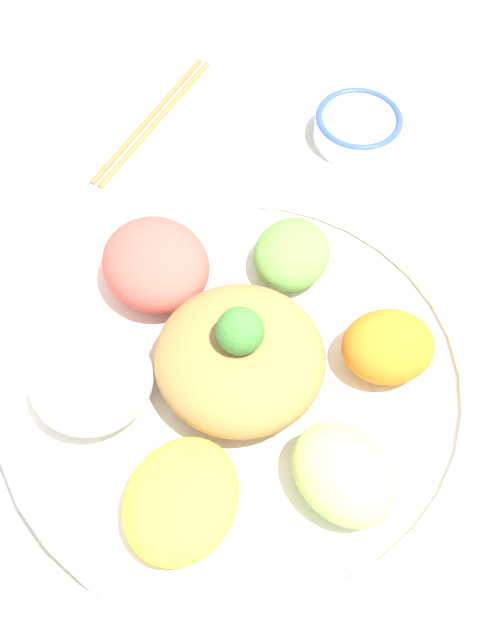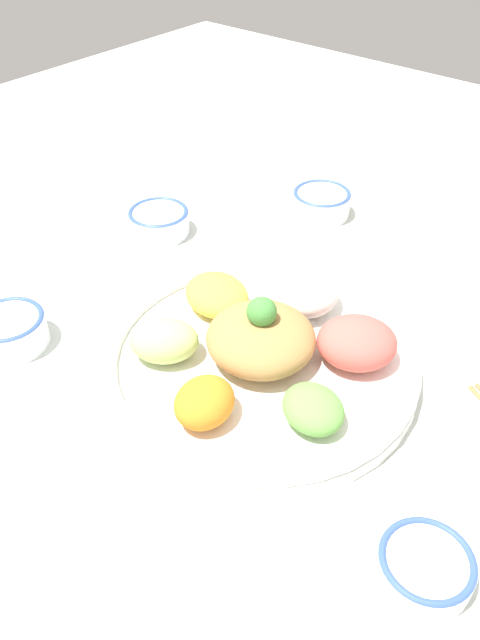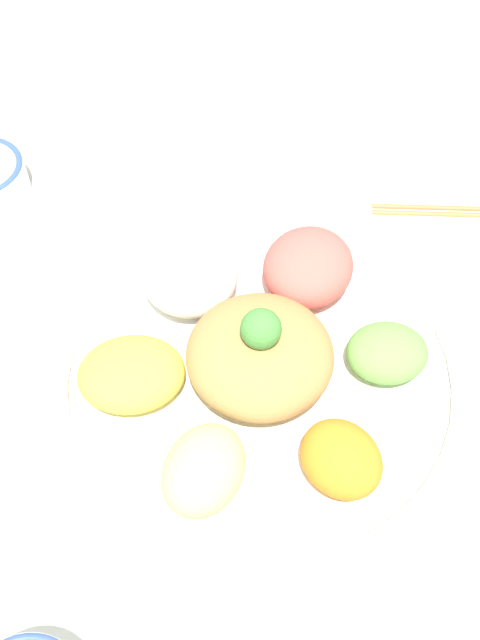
{
  "view_description": "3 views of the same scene",
  "coord_description": "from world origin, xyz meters",
  "views": [
    {
      "loc": [
        -0.0,
        -0.3,
        0.58
      ],
      "look_at": [
        -0.0,
        -0.0,
        0.09
      ],
      "focal_mm": 42.0,
      "sensor_mm": 36.0,
      "label": 1
    },
    {
      "loc": [
        0.47,
        0.34,
        0.57
      ],
      "look_at": [
        0.03,
        -0.02,
        0.1
      ],
      "focal_mm": 35.0,
      "sensor_mm": 36.0,
      "label": 2
    },
    {
      "loc": [
        0.32,
        -0.2,
        0.64
      ],
      "look_at": [
        -0.04,
        -0.01,
        0.05
      ],
      "focal_mm": 42.0,
      "sensor_mm": 36.0,
      "label": 3
    }
  ],
  "objects": [
    {
      "name": "serving_spoon_main",
      "position": [
        -0.41,
        0.04,
        0.0
      ],
      "size": [
        0.05,
        0.13,
        0.01
      ],
      "rotation": [
        0.0,
        0.0,
        1.81
      ],
      "color": "silver",
      "rests_on": "ground_plane"
    },
    {
      "name": "chopsticks_pair_near",
      "position": [
        -0.09,
        0.31,
        0.0
      ],
      "size": [
        0.12,
        0.19,
        0.01
      ],
      "rotation": [
        0.0,
        0.0,
        1.06
      ],
      "color": "#9E6B3D",
      "rests_on": "ground_plane"
    },
    {
      "name": "salad_platter",
      "position": [
        -0.0,
        -0.01,
        0.03
      ],
      "size": [
        0.4,
        0.4,
        0.11
      ],
      "color": "white",
      "rests_on": "ground_plane"
    },
    {
      "name": "ground_plane",
      "position": [
        0.0,
        0.0,
        0.0
      ],
      "size": [
        2.4,
        2.4,
        0.0
      ],
      "primitive_type": "plane",
      "color": "silver"
    }
  ]
}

